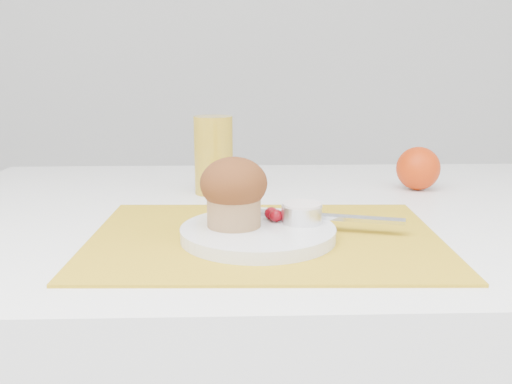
{
  "coord_description": "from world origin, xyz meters",
  "views": [
    {
      "loc": [
        -0.08,
        -0.85,
        0.99
      ],
      "look_at": [
        -0.05,
        -0.04,
        0.8
      ],
      "focal_mm": 40.0,
      "sensor_mm": 36.0,
      "label": 1
    }
  ],
  "objects_px": {
    "juice_glass": "(214,155)",
    "plate": "(258,233)",
    "muffin": "(234,191)",
    "orange": "(418,168)"
  },
  "relations": [
    {
      "from": "plate",
      "to": "juice_glass",
      "type": "xyz_separation_m",
      "value": [
        -0.07,
        0.29,
        0.06
      ]
    },
    {
      "from": "juice_glass",
      "to": "orange",
      "type": "bearing_deg",
      "value": 2.51
    },
    {
      "from": "juice_glass",
      "to": "plate",
      "type": "bearing_deg",
      "value": -76.56
    },
    {
      "from": "orange",
      "to": "muffin",
      "type": "distance_m",
      "value": 0.46
    },
    {
      "from": "orange",
      "to": "juice_glass",
      "type": "height_order",
      "value": "juice_glass"
    },
    {
      "from": "juice_glass",
      "to": "muffin",
      "type": "relative_size",
      "value": 1.51
    },
    {
      "from": "plate",
      "to": "orange",
      "type": "height_order",
      "value": "orange"
    },
    {
      "from": "plate",
      "to": "muffin",
      "type": "height_order",
      "value": "muffin"
    },
    {
      "from": "plate",
      "to": "muffin",
      "type": "relative_size",
      "value": 2.22
    },
    {
      "from": "juice_glass",
      "to": "muffin",
      "type": "distance_m",
      "value": 0.29
    }
  ]
}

